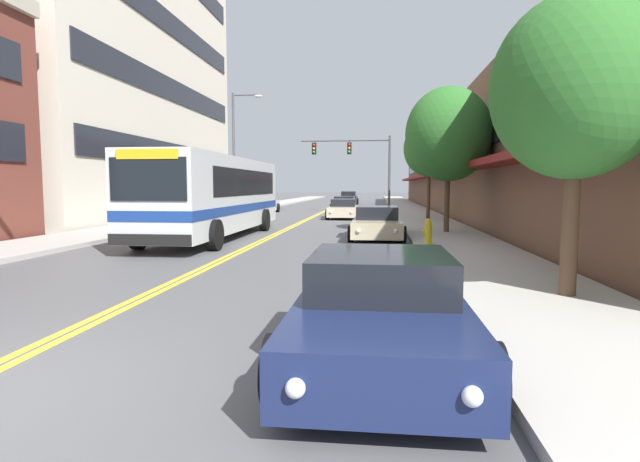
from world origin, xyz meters
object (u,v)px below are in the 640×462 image
car_black_moving_third (349,198)px  street_tree_right_mid (448,134)px  street_tree_right_far (429,149)px  fire_hydrant (428,231)px  car_beige_parked_right_mid (377,224)px  car_dark_grey_moving_lead (344,204)px  car_charcoal_parked_left_mid (237,210)px  traffic_signal_mast (357,158)px  car_champagne_moving_second (344,209)px  street_tree_right_near (576,88)px  street_lamp_left_far (238,144)px  car_white_parked_left_far (263,205)px  city_bus (216,193)px  car_navy_parked_right_foreground (380,311)px

car_black_moving_third → street_tree_right_mid: street_tree_right_mid is taller
car_black_moving_third → street_tree_right_far: size_ratio=0.86×
fire_hydrant → car_beige_parked_right_mid: bearing=118.4°
car_dark_grey_moving_lead → street_tree_right_far: 12.81m
car_charcoal_parked_left_mid → street_tree_right_mid: (11.54, -8.86, 3.58)m
car_black_moving_third → traffic_signal_mast: bearing=-84.5°
car_champagne_moving_second → street_tree_right_mid: 12.22m
car_black_moving_third → street_tree_right_near: street_tree_right_near is taller
car_black_moving_third → street_lamp_left_far: street_lamp_left_far is taller
traffic_signal_mast → car_white_parked_left_far: bearing=-164.7°
car_beige_parked_right_mid → fire_hydrant: car_beige_parked_right_mid is taller
car_beige_parked_right_mid → street_tree_right_near: (3.31, -10.64, 3.11)m
city_bus → car_champagne_moving_second: (4.27, 12.51, -1.20)m
car_navy_parked_right_foreground → street_tree_right_mid: size_ratio=0.72×
traffic_signal_mast → car_navy_parked_right_foreground: bearing=-87.2°
street_tree_right_mid → car_beige_parked_right_mid: bearing=-151.1°
car_champagne_moving_second → traffic_signal_mast: size_ratio=0.65×
city_bus → car_dark_grey_moving_lead: city_bus is taller
car_black_moving_third → street_tree_right_far: bearing=-76.9°
street_lamp_left_far → street_tree_right_mid: bearing=-43.5°
car_navy_parked_right_foreground → car_beige_parked_right_mid: size_ratio=0.93×
car_charcoal_parked_left_mid → car_white_parked_left_far: (-0.03, 7.34, 0.05)m
city_bus → street_tree_right_far: 14.17m
fire_hydrant → city_bus: bearing=161.4°
street_tree_right_mid → car_charcoal_parked_left_mid: bearing=142.5°
car_dark_grey_moving_lead → fire_hydrant: size_ratio=5.44×
car_dark_grey_moving_lead → car_beige_parked_right_mid: bearing=-82.8°
car_navy_parked_right_foreground → street_tree_right_near: bearing=44.8°
car_navy_parked_right_foreground → traffic_signal_mast: bearing=92.8°
traffic_signal_mast → fire_hydrant: size_ratio=8.35×
car_dark_grey_moving_lead → street_tree_right_far: (5.62, -10.93, 3.62)m
car_beige_parked_right_mid → car_black_moving_third: 36.50m
city_bus → car_black_moving_third: 36.90m
car_navy_parked_right_foreground → street_lamp_left_far: street_lamp_left_far is taller
street_tree_right_near → fire_hydrant: street_tree_right_near is taller
fire_hydrant → car_black_moving_third: bearing=97.0°
car_charcoal_parked_left_mid → car_beige_parked_right_mid: size_ratio=0.94×
street_lamp_left_far → street_tree_right_mid: 16.82m
car_charcoal_parked_left_mid → car_navy_parked_right_foreground: bearing=-70.3°
city_bus → street_lamp_left_far: 14.18m
car_black_moving_third → street_tree_right_mid: (6.06, -34.78, 3.49)m
street_tree_right_near → street_tree_right_mid: 12.25m
car_beige_parked_right_mid → car_champagne_moving_second: car_beige_parked_right_mid is taller
car_white_parked_left_far → car_champagne_moving_second: size_ratio=0.98×
car_white_parked_left_far → car_dark_grey_moving_lead: size_ratio=0.98×
street_lamp_left_far → car_black_moving_third: bearing=75.2°
car_black_moving_third → street_tree_right_far: (6.14, -26.38, 3.53)m
traffic_signal_mast → street_tree_right_near: bearing=-80.9°
car_white_parked_left_far → street_lamp_left_far: (-0.63, -4.64, 4.19)m
street_tree_right_mid → car_white_parked_left_far: bearing=125.5°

